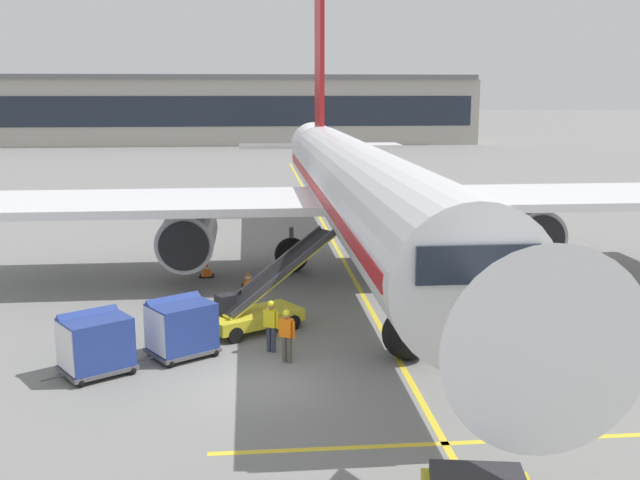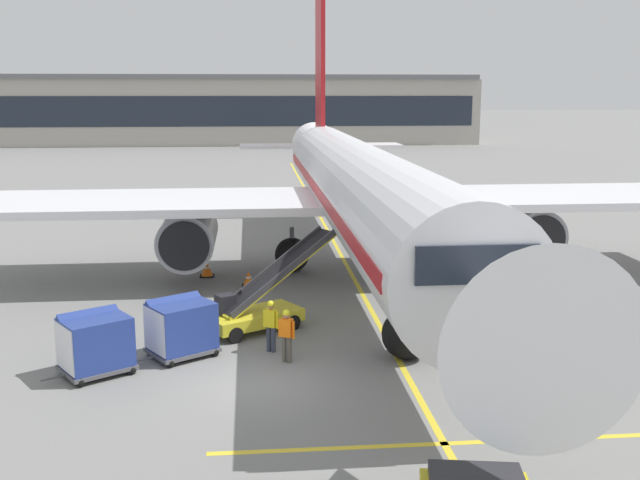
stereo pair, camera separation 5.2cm
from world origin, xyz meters
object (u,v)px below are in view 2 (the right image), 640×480
(ground_crew_by_carts, at_px, (287,332))
(ground_crew_by_loader, at_px, (271,323))
(safety_cone_engine_keepout, at_px, (249,279))
(safety_cone_wingtip, at_px, (207,269))
(belt_loader, at_px, (259,305))
(baggage_cart_lead, at_px, (181,326))
(baggage_cart_second, at_px, (95,342))
(parked_airplane, at_px, (358,189))

(ground_crew_by_carts, bearing_deg, ground_crew_by_loader, 114.35)
(ground_crew_by_loader, bearing_deg, ground_crew_by_carts, -65.65)
(safety_cone_engine_keepout, bearing_deg, ground_crew_by_loader, -84.80)
(safety_cone_wingtip, bearing_deg, belt_loader, -73.84)
(baggage_cart_lead, xyz_separation_m, ground_crew_by_carts, (3.38, -0.92, -0.00))
(baggage_cart_lead, bearing_deg, ground_crew_by_loader, 2.13)
(baggage_cart_lead, xyz_separation_m, safety_cone_wingtip, (0.22, 10.47, -0.63))
(baggage_cart_second, relative_size, safety_cone_wingtip, 3.61)
(ground_crew_by_carts, bearing_deg, baggage_cart_second, -175.99)
(parked_airplane, relative_size, safety_cone_wingtip, 59.23)
(baggage_cart_second, distance_m, safety_cone_wingtip, 12.11)
(ground_crew_by_carts, bearing_deg, parked_airplane, 70.99)
(safety_cone_engine_keepout, relative_size, safety_cone_wingtip, 0.91)
(ground_crew_by_loader, distance_m, safety_cone_wingtip, 10.72)
(safety_cone_wingtip, bearing_deg, safety_cone_engine_keepout, -44.86)
(ground_crew_by_loader, xyz_separation_m, ground_crew_by_carts, (0.47, -1.03, 0.00))
(belt_loader, distance_m, baggage_cart_lead, 3.54)
(ground_crew_by_loader, relative_size, ground_crew_by_carts, 1.00)
(ground_crew_by_loader, height_order, safety_cone_engine_keepout, ground_crew_by_loader)
(baggage_cart_lead, bearing_deg, ground_crew_by_carts, -15.27)
(safety_cone_engine_keepout, bearing_deg, belt_loader, -86.31)
(belt_loader, height_order, safety_cone_engine_keepout, belt_loader)
(baggage_cart_lead, bearing_deg, safety_cone_engine_keepout, 75.91)
(parked_airplane, relative_size, safety_cone_engine_keepout, 65.13)
(parked_airplane, height_order, belt_loader, parked_airplane)
(ground_crew_by_carts, height_order, safety_cone_wingtip, ground_crew_by_carts)
(ground_crew_by_loader, xyz_separation_m, safety_cone_engine_keepout, (-0.77, 8.44, -0.67))
(baggage_cart_lead, relative_size, ground_crew_by_carts, 1.56)
(parked_airplane, height_order, safety_cone_engine_keepout, parked_airplane)
(parked_airplane, xyz_separation_m, ground_crew_by_loader, (-4.27, -10.02, -3.03))
(safety_cone_engine_keepout, bearing_deg, baggage_cart_second, -114.91)
(baggage_cart_second, height_order, safety_cone_wingtip, baggage_cart_second)
(belt_loader, relative_size, safety_cone_wingtip, 6.66)
(parked_airplane, bearing_deg, belt_loader, -121.24)
(baggage_cart_lead, bearing_deg, safety_cone_wingtip, 88.80)
(safety_cone_engine_keepout, distance_m, safety_cone_wingtip, 2.72)
(baggage_cart_lead, relative_size, ground_crew_by_loader, 1.56)
(ground_crew_by_carts, bearing_deg, safety_cone_wingtip, 105.52)
(baggage_cart_lead, height_order, baggage_cart_second, same)
(belt_loader, bearing_deg, safety_cone_engine_keepout, 93.69)
(belt_loader, bearing_deg, ground_crew_by_loader, -80.92)
(ground_crew_by_loader, height_order, ground_crew_by_carts, same)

